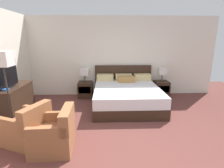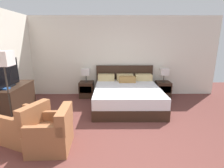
% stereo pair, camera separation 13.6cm
% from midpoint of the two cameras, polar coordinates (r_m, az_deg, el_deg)
% --- Properties ---
extents(ground_plane, '(9.93, 9.93, 0.00)m').
position_cam_midpoint_polar(ground_plane, '(3.20, 2.47, -21.71)').
color(ground_plane, brown).
extents(wall_back, '(6.81, 0.06, 2.61)m').
position_cam_midpoint_polar(wall_back, '(5.94, 0.02, 8.91)').
color(wall_back, silver).
rests_on(wall_back, ground).
extents(bed, '(1.90, 2.13, 1.02)m').
position_cam_midpoint_polar(bed, '(5.11, 3.93, -3.53)').
color(bed, '#332116').
rests_on(bed, ground).
extents(nightstand_left, '(0.45, 0.47, 0.51)m').
position_cam_midpoint_polar(nightstand_left, '(5.86, -9.36, -1.81)').
color(nightstand_left, '#332116').
rests_on(nightstand_left, ground).
extents(nightstand_right, '(0.45, 0.47, 0.51)m').
position_cam_midpoint_polar(nightstand_right, '(6.09, 15.18, -1.52)').
color(nightstand_right, '#332116').
rests_on(nightstand_right, ground).
extents(table_lamp_left, '(0.26, 0.26, 0.44)m').
position_cam_midpoint_polar(table_lamp_left, '(5.73, -9.60, 3.84)').
color(table_lamp_left, '#332D28').
rests_on(table_lamp_left, nightstand_left).
extents(table_lamp_right, '(0.26, 0.26, 0.44)m').
position_cam_midpoint_polar(table_lamp_right, '(5.96, 15.55, 3.92)').
color(table_lamp_right, '#332D28').
rests_on(table_lamp_right, nightstand_right).
extents(dresser, '(0.55, 1.18, 0.82)m').
position_cam_midpoint_polar(dresser, '(4.84, -30.28, -5.15)').
color(dresser, '#332116').
rests_on(dresser, ground).
extents(tv, '(0.18, 0.86, 0.63)m').
position_cam_midpoint_polar(tv, '(4.59, -31.92, 2.77)').
color(tv, black).
rests_on(tv, dresser).
extents(book_red_cover, '(0.24, 0.17, 0.03)m').
position_cam_midpoint_polar(book_red_cover, '(4.45, -32.81, -1.53)').
color(book_red_cover, '#234C8E').
rests_on(book_red_cover, dresser).
extents(armchair_by_window, '(0.90, 0.89, 0.76)m').
position_cam_midpoint_polar(armchair_by_window, '(3.72, -26.75, -12.65)').
color(armchair_by_window, '#935B38').
rests_on(armchair_by_window, ground).
extents(armchair_companion, '(0.71, 0.70, 0.76)m').
position_cam_midpoint_polar(armchair_companion, '(3.31, -19.30, -15.30)').
color(armchair_companion, '#935B38').
rests_on(armchair_companion, ground).
extents(floor_lamp, '(0.31, 0.31, 1.66)m').
position_cam_midpoint_polar(floor_lamp, '(4.03, -32.74, 5.16)').
color(floor_lamp, '#332D28').
rests_on(floor_lamp, ground).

